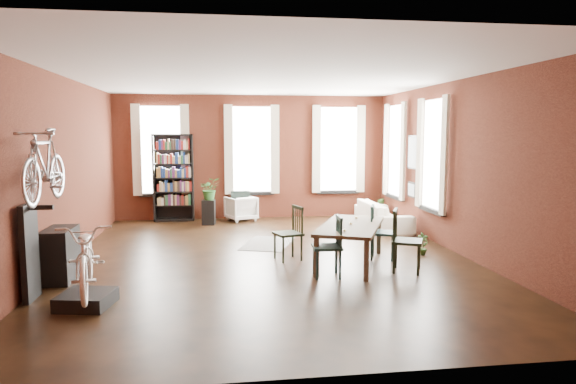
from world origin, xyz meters
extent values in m
plane|color=black|center=(0.00, 0.00, 0.00)|extent=(9.00, 9.00, 0.00)
cube|color=silver|center=(0.00, 0.00, 3.20)|extent=(7.00, 9.00, 0.04)
cube|color=#401810|center=(0.00, 4.50, 1.60)|extent=(7.00, 0.04, 3.20)
cube|color=#401810|center=(0.00, -4.50, 1.60)|extent=(7.00, 0.04, 3.20)
cube|color=#401810|center=(-3.50, 0.00, 1.60)|extent=(0.04, 9.00, 3.20)
cube|color=#401810|center=(3.50, 0.00, 1.60)|extent=(0.04, 9.00, 3.20)
cube|color=white|center=(-2.30, 4.47, 1.80)|extent=(1.00, 0.04, 2.20)
cube|color=beige|center=(-2.30, 4.40, 1.80)|extent=(1.40, 0.06, 2.30)
cube|color=white|center=(0.00, 4.47, 1.80)|extent=(1.00, 0.04, 2.20)
cube|color=beige|center=(0.00, 4.40, 1.80)|extent=(1.40, 0.06, 2.30)
cube|color=white|center=(2.30, 4.47, 1.80)|extent=(1.00, 0.04, 2.20)
cube|color=beige|center=(2.30, 4.40, 1.80)|extent=(1.40, 0.06, 2.30)
cube|color=white|center=(3.47, 1.00, 1.80)|extent=(0.04, 1.00, 2.20)
cube|color=beige|center=(3.40, 1.00, 1.80)|extent=(0.06, 1.40, 2.30)
cube|color=white|center=(3.47, 3.20, 1.80)|extent=(0.04, 1.00, 2.20)
cube|color=beige|center=(3.40, 3.20, 1.80)|extent=(0.06, 1.40, 2.30)
cube|color=black|center=(3.46, 2.10, 1.80)|extent=(0.04, 0.55, 0.75)
cube|color=black|center=(3.46, 2.10, 0.95)|extent=(0.04, 0.45, 0.35)
cube|color=brown|center=(1.32, -0.58, 0.34)|extent=(1.65, 2.22, 0.69)
cube|color=#1A3936|center=(0.76, -1.26, 0.48)|extent=(0.46, 0.46, 0.95)
cube|color=black|center=(0.31, -0.12, 0.47)|extent=(0.55, 0.55, 0.94)
cube|color=black|center=(2.10, -1.15, 0.50)|extent=(0.61, 0.61, 1.00)
cube|color=#193838|center=(1.99, -0.27, 0.47)|extent=(0.56, 0.56, 0.95)
cube|color=black|center=(-2.00, 4.30, 1.10)|extent=(1.00, 0.32, 2.20)
imported|color=white|center=(-0.31, 4.10, 0.34)|extent=(0.86, 0.84, 0.69)
imported|color=beige|center=(2.95, 2.60, 0.41)|extent=(0.61, 2.08, 0.81)
cube|color=black|center=(0.09, 1.24, 0.01)|extent=(1.27, 1.59, 0.01)
cube|color=black|center=(-2.61, -2.19, 0.09)|extent=(0.74, 0.74, 0.18)
cube|color=black|center=(-3.40, -1.80, 0.65)|extent=(0.16, 0.60, 1.30)
cube|color=black|center=(-3.28, -0.90, 0.40)|extent=(0.40, 0.80, 0.80)
cube|color=black|center=(-1.12, 3.62, 0.30)|extent=(0.34, 0.34, 0.61)
imported|color=#2E5421|center=(3.21, 3.75, 0.13)|extent=(0.40, 0.61, 0.25)
imported|color=#325A24|center=(2.81, -0.11, 0.07)|extent=(0.28, 0.44, 0.15)
imported|color=white|center=(-2.58, -2.15, 1.08)|extent=(0.79, 1.05, 1.80)
imported|color=#A5A8AD|center=(-3.15, -1.80, 2.13)|extent=(0.47, 1.00, 1.66)
imported|color=#296327|center=(-1.09, 3.65, 0.82)|extent=(0.58, 0.62, 0.42)
camera|label=1|loc=(-0.91, -8.90, 2.23)|focal=32.00mm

